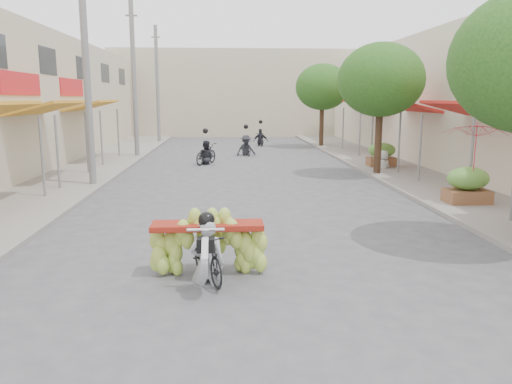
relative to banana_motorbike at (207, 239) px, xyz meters
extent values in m
plane|color=#515055|center=(1.05, -2.64, -0.69)|extent=(120.00, 120.00, 0.00)
cube|color=gray|center=(-5.95, 12.36, -0.63)|extent=(4.00, 60.00, 0.12)
cube|color=gray|center=(8.05, 12.36, -0.63)|extent=(4.00, 60.00, 0.12)
cylinder|color=slate|center=(-5.25, 7.16, 0.58)|extent=(0.08, 0.08, 2.55)
cube|color=#C38320|center=(-6.07, 10.36, 2.06)|extent=(1.77, 4.00, 0.53)
cylinder|color=slate|center=(-5.25, 8.56, 0.58)|extent=(0.08, 0.08, 2.55)
cylinder|color=slate|center=(-5.25, 12.16, 0.58)|extent=(0.08, 0.08, 2.55)
cube|color=red|center=(-6.95, 10.36, 2.91)|extent=(0.10, 3.50, 0.80)
cube|color=#C38320|center=(-6.07, 16.36, 2.06)|extent=(1.77, 4.00, 0.53)
cylinder|color=slate|center=(-5.25, 14.56, 0.58)|extent=(0.08, 0.08, 2.55)
cylinder|color=slate|center=(-5.25, 18.16, 0.58)|extent=(0.08, 0.08, 2.55)
cube|color=red|center=(-6.95, 16.36, 2.91)|extent=(0.10, 3.50, 0.80)
cube|color=#1E2328|center=(-6.97, 13.36, 3.91)|extent=(0.08, 2.00, 1.10)
cube|color=#1E2328|center=(-6.97, 18.36, 3.91)|extent=(0.08, 2.00, 1.10)
cube|color=#1E2328|center=(-6.97, 23.36, 3.91)|extent=(0.08, 2.00, 1.10)
cube|color=#1E2328|center=(-6.97, 28.36, 3.91)|extent=(0.08, 2.00, 1.10)
cube|color=#B21E17|center=(8.17, 7.36, 2.06)|extent=(1.77, 4.20, 0.53)
cylinder|color=slate|center=(7.35, 5.46, 0.58)|extent=(0.08, 0.08, 2.55)
cylinder|color=slate|center=(7.35, 9.26, 0.58)|extent=(0.08, 0.08, 2.55)
cube|color=#B21E17|center=(8.17, 13.36, 2.06)|extent=(1.77, 4.20, 0.53)
cylinder|color=slate|center=(7.35, 11.46, 0.58)|extent=(0.08, 0.08, 2.55)
cylinder|color=slate|center=(7.35, 15.26, 0.58)|extent=(0.08, 0.08, 2.55)
cube|color=#B21E17|center=(8.17, 19.36, 2.06)|extent=(1.77, 4.20, 0.53)
cylinder|color=slate|center=(7.35, 17.46, 0.58)|extent=(0.08, 0.08, 2.55)
cylinder|color=slate|center=(7.35, 21.26, 0.58)|extent=(0.08, 0.08, 2.55)
cube|color=#C0B398|center=(1.05, 35.36, 2.81)|extent=(20.00, 6.00, 7.00)
cylinder|color=slate|center=(-4.35, 9.36, 3.31)|extent=(0.24, 0.24, 8.00)
cylinder|color=slate|center=(-4.35, 18.36, 3.31)|extent=(0.24, 0.24, 8.00)
cube|color=slate|center=(-4.35, 18.36, 6.51)|extent=(0.60, 0.08, 0.08)
cylinder|color=slate|center=(-4.35, 27.36, 3.31)|extent=(0.24, 0.24, 8.00)
cube|color=slate|center=(-4.35, 27.36, 6.51)|extent=(0.60, 0.08, 0.08)
cylinder|color=#3A2719|center=(6.45, 11.36, 0.91)|extent=(0.28, 0.28, 3.20)
ellipsoid|color=#29591A|center=(6.45, 11.36, 3.11)|extent=(3.40, 3.40, 2.90)
cylinder|color=#3A2719|center=(6.45, 23.36, 0.91)|extent=(0.28, 0.28, 3.20)
ellipsoid|color=#29591A|center=(6.45, 23.36, 3.11)|extent=(3.40, 3.40, 2.90)
cube|color=brown|center=(7.25, 5.36, -0.32)|extent=(1.20, 0.80, 0.50)
ellipsoid|color=#5B9738|center=(7.25, 5.36, 0.26)|extent=(1.20, 0.88, 0.66)
cube|color=brown|center=(7.25, 13.36, -0.32)|extent=(1.20, 0.80, 0.50)
ellipsoid|color=#5B9738|center=(7.25, 13.36, 0.26)|extent=(1.20, 0.88, 0.66)
imported|color=black|center=(0.00, -0.14, -0.25)|extent=(0.91, 1.55, 0.88)
cylinder|color=silver|center=(0.00, -0.79, -0.07)|extent=(0.10, 0.66, 0.66)
cube|color=black|center=(0.00, -0.69, 0.11)|extent=(0.28, 0.22, 0.22)
cylinder|color=silver|center=(0.00, -0.59, 0.33)|extent=(0.60, 0.05, 0.05)
cube|color=maroon|center=(0.00, 0.21, 0.19)|extent=(1.96, 0.55, 0.10)
imported|color=#B5B6BD|center=(0.00, -0.19, 0.42)|extent=(0.59, 0.44, 1.64)
sphere|color=black|center=(0.00, -0.22, 1.21)|extent=(0.28, 0.28, 0.28)
imported|color=#B01729|center=(7.24, 5.04, 1.74)|extent=(1.88, 1.88, 1.67)
imported|color=silver|center=(7.16, 12.77, 0.18)|extent=(0.86, 0.69, 1.51)
imported|color=black|center=(-0.62, 15.37, -0.21)|extent=(1.34, 1.85, 0.98)
imported|color=#24252B|center=(-0.62, 15.37, 0.43)|extent=(0.92, 0.78, 1.65)
sphere|color=black|center=(-0.62, 15.37, 0.89)|extent=(0.26, 0.26, 0.26)
imported|color=black|center=(1.44, 18.92, -0.26)|extent=(0.83, 1.54, 0.87)
imported|color=#24252B|center=(1.44, 18.92, 0.43)|extent=(1.17, 0.83, 1.65)
sphere|color=black|center=(1.44, 18.92, 0.89)|extent=(0.26, 0.26, 0.26)
imported|color=black|center=(2.64, 24.56, -0.29)|extent=(0.59, 1.44, 0.80)
imported|color=#24252B|center=(2.64, 24.56, 0.43)|extent=(0.99, 0.59, 1.65)
sphere|color=black|center=(2.64, 24.56, 0.89)|extent=(0.26, 0.26, 0.26)
camera|label=1|loc=(0.33, -8.31, 2.38)|focal=35.00mm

